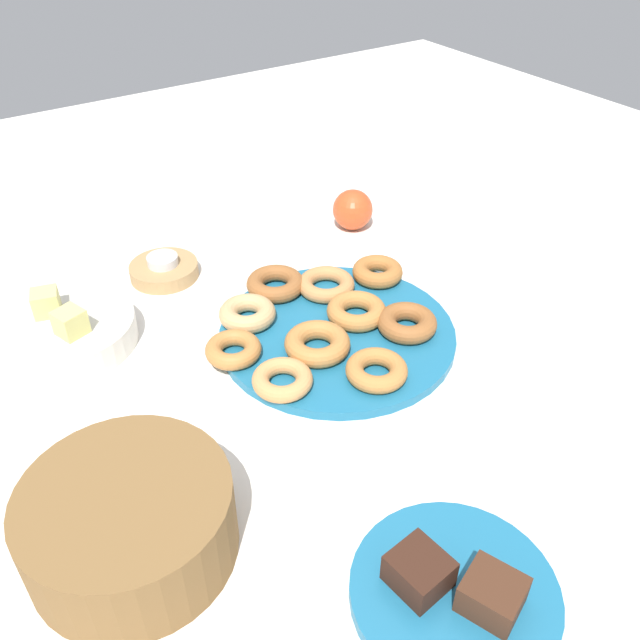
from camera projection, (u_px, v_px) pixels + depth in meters
name	position (u px, v px, depth m)	size (l,w,h in m)	color
ground_plane	(337.00, 337.00, 0.97)	(2.40, 2.40, 0.00)	white
donut_plate	(337.00, 334.00, 0.97)	(0.34, 0.34, 0.01)	#1E6B93
donut_0	(282.00, 380.00, 0.86)	(0.08, 0.08, 0.02)	tan
donut_1	(407.00, 323.00, 0.96)	(0.09, 0.09, 0.03)	#995B2D
donut_2	(317.00, 344.00, 0.92)	(0.09, 0.09, 0.03)	#BC7A3D
donut_3	(326.00, 284.00, 1.04)	(0.09, 0.09, 0.02)	#C6844C
donut_4	(247.00, 313.00, 0.97)	(0.08, 0.08, 0.03)	tan
donut_5	(377.00, 272.00, 1.06)	(0.08, 0.08, 0.03)	#AD6B33
donut_6	(377.00, 370.00, 0.87)	(0.08, 0.08, 0.02)	#BC7A3D
donut_7	(356.00, 311.00, 0.98)	(0.09, 0.09, 0.03)	#BC7A3D
donut_8	(233.00, 349.00, 0.91)	(0.08, 0.08, 0.02)	#BC7A3D
donut_9	(275.00, 284.00, 1.04)	(0.09, 0.09, 0.03)	#995B2D
cake_plate	(454.00, 593.00, 0.64)	(0.20, 0.20, 0.02)	#1E6B93
brownie_near	(492.00, 594.00, 0.61)	(0.05, 0.05, 0.03)	#472819
brownie_far	(419.00, 571.00, 0.63)	(0.05, 0.05, 0.03)	#381E14
candle_holder	(164.00, 270.00, 1.10)	(0.11, 0.11, 0.02)	tan
tealight	(163.00, 260.00, 1.08)	(0.05, 0.05, 0.01)	silver
basket	(130.00, 522.00, 0.66)	(0.21, 0.21, 0.09)	brown
fruit_bowl	(69.00, 332.00, 0.95)	(0.19, 0.19, 0.04)	silver
melon_chunk_left	(70.00, 322.00, 0.90)	(0.04, 0.04, 0.04)	#DBD67A
melon_chunk_right	(46.00, 302.00, 0.94)	(0.04, 0.04, 0.04)	#DBD67A
apple	(353.00, 210.00, 1.21)	(0.07, 0.07, 0.07)	#CC4C23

